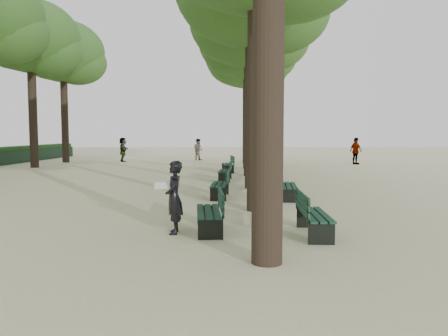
{
  "coord_description": "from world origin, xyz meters",
  "views": [
    {
      "loc": [
        1.04,
        -9.18,
        2.17
      ],
      "look_at": [
        0.6,
        3.0,
        1.2
      ],
      "focal_mm": 35.0,
      "sensor_mm": 36.0,
      "label": 1
    }
  ],
  "objects": [
    {
      "name": "bench_left_1",
      "position": [
        0.37,
        5.44,
        0.27
      ],
      "size": [
        0.62,
        1.82,
        0.92
      ],
      "color": "black",
      "rests_on": "ground"
    },
    {
      "name": "pedestrian_a",
      "position": [
        -2.34,
        25.96,
        0.87
      ],
      "size": [
        0.89,
        0.78,
        1.74
      ],
      "primitive_type": "imported",
      "rotation": [
        0.0,
        0.0,
        2.51
      ],
      "color": "#262628",
      "rests_on": "ground"
    },
    {
      "name": "man_with_map",
      "position": [
        -0.37,
        0.09,
        0.79
      ],
      "size": [
        0.63,
        0.67,
        1.58
      ],
      "color": "black",
      "rests_on": "ground"
    },
    {
      "name": "tree_far_5",
      "position": [
        -12.0,
        23.0,
        8.14
      ],
      "size": [
        6.0,
        6.0,
        10.45
      ],
      "color": "#33261C",
      "rests_on": "ground"
    },
    {
      "name": "pedestrian_c",
      "position": [
        9.13,
        21.54,
        0.94
      ],
      "size": [
        0.83,
        1.15,
        1.88
      ],
      "primitive_type": "imported",
      "rotation": [
        0.0,
        0.0,
        2.03
      ],
      "color": "#262628",
      "rests_on": "ground"
    },
    {
      "name": "bench_right_0",
      "position": [
        2.63,
        0.03,
        0.27
      ],
      "size": [
        0.59,
        1.81,
        0.92
      ],
      "color": "black",
      "rests_on": "ground"
    },
    {
      "name": "bench_left_3",
      "position": [
        0.37,
        15.12,
        0.27
      ],
      "size": [
        0.8,
        1.86,
        0.92
      ],
      "color": "black",
      "rests_on": "ground"
    },
    {
      "name": "tree_central_3",
      "position": [
        1.5,
        13.0,
        7.65
      ],
      "size": [
        6.0,
        6.0,
        9.95
      ],
      "color": "#33261C",
      "rests_on": "ground"
    },
    {
      "name": "pedestrian_e",
      "position": [
        -7.92,
        23.91,
        0.93
      ],
      "size": [
        1.05,
        1.72,
        1.85
      ],
      "primitive_type": "imported",
      "rotation": [
        0.0,
        0.0,
        2.0
      ],
      "color": "#262628",
      "rests_on": "ground"
    },
    {
      "name": "tree_far_4",
      "position": [
        -12.0,
        18.0,
        8.14
      ],
      "size": [
        6.0,
        6.0,
        10.45
      ],
      "color": "#33261C",
      "rests_on": "ground"
    },
    {
      "name": "bench_left_0",
      "position": [
        0.37,
        0.34,
        0.27
      ],
      "size": [
        0.75,
        1.85,
        0.92
      ],
      "color": "black",
      "rests_on": "ground"
    },
    {
      "name": "tree_central_5",
      "position": [
        1.5,
        23.0,
        7.65
      ],
      "size": [
        6.0,
        6.0,
        9.95
      ],
      "color": "#33261C",
      "rests_on": "ground"
    },
    {
      "name": "bench_right_3",
      "position": [
        2.63,
        15.45,
        0.27
      ],
      "size": [
        0.77,
        1.85,
        0.92
      ],
      "color": "black",
      "rests_on": "ground"
    },
    {
      "name": "bench_right_2",
      "position": [
        2.63,
        10.12,
        0.27
      ],
      "size": [
        0.64,
        1.82,
        0.92
      ],
      "color": "black",
      "rests_on": "ground"
    },
    {
      "name": "ground",
      "position": [
        0.0,
        0.0,
        0.0
      ],
      "size": [
        120.0,
        120.0,
        0.0
      ],
      "primitive_type": "plane",
      "color": "beige",
      "rests_on": "ground"
    },
    {
      "name": "tree_central_4",
      "position": [
        1.5,
        18.0,
        7.65
      ],
      "size": [
        6.0,
        6.0,
        9.95
      ],
      "color": "#33261C",
      "rests_on": "ground"
    },
    {
      "name": "bench_right_1",
      "position": [
        2.63,
        5.22,
        0.27
      ],
      "size": [
        0.68,
        1.83,
        0.92
      ],
      "color": "black",
      "rests_on": "ground"
    },
    {
      "name": "bench_left_2",
      "position": [
        0.37,
        10.74,
        0.27
      ],
      "size": [
        0.62,
        1.82,
        0.92
      ],
      "color": "black",
      "rests_on": "ground"
    }
  ]
}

